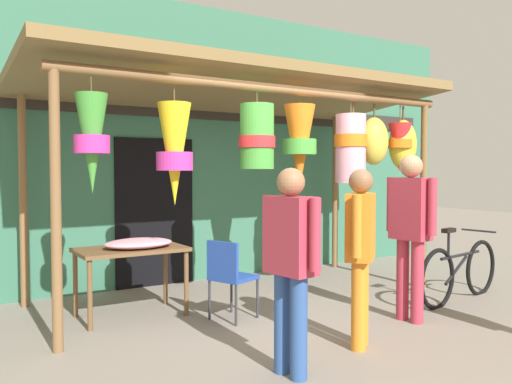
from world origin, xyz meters
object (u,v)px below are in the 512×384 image
object	(u,v)px
folding_chair	(229,273)
vendor_in_orange	(291,254)
customer_foreground	(411,223)
flower_heap_on_table	(140,243)
parked_bicycle	(460,272)
display_table	(131,256)
shopper_by_bananas	(360,243)

from	to	relation	value
folding_chair	vendor_in_orange	size ratio (longest dim) A/B	0.53
vendor_in_orange	customer_foreground	bearing A→B (deg)	15.08
flower_heap_on_table	vendor_in_orange	size ratio (longest dim) A/B	0.46
parked_bicycle	vendor_in_orange	bearing A→B (deg)	-165.81
display_table	parked_bicycle	size ratio (longest dim) A/B	0.65
vendor_in_orange	customer_foreground	xyz separation A→B (m)	(1.90, 0.51, 0.09)
folding_chair	customer_foreground	xyz separation A→B (m)	(1.58, -1.02, 0.52)
display_table	vendor_in_orange	xyz separation A→B (m)	(0.48, -2.24, 0.28)
folding_chair	shopper_by_bananas	distance (m)	1.52
flower_heap_on_table	shopper_by_bananas	size ratio (longest dim) A/B	0.46
vendor_in_orange	shopper_by_bananas	size ratio (longest dim) A/B	1.01
display_table	vendor_in_orange	world-z (taller)	vendor_in_orange
folding_chair	shopper_by_bananas	size ratio (longest dim) A/B	0.53
display_table	flower_heap_on_table	distance (m)	0.17
flower_heap_on_table	customer_foreground	distance (m)	2.85
folding_chair	vendor_in_orange	world-z (taller)	vendor_in_orange
vendor_in_orange	customer_foreground	world-z (taller)	customer_foreground
customer_foreground	flower_heap_on_table	bearing A→B (deg)	144.16
flower_heap_on_table	customer_foreground	xyz separation A→B (m)	(2.30, -1.66, 0.24)
customer_foreground	shopper_by_bananas	bearing A→B (deg)	-162.65
parked_bicycle	customer_foreground	size ratio (longest dim) A/B	1.00
display_table	customer_foreground	bearing A→B (deg)	-35.90
display_table	flower_heap_on_table	world-z (taller)	flower_heap_on_table
vendor_in_orange	display_table	bearing A→B (deg)	102.17
display_table	folding_chair	size ratio (longest dim) A/B	1.34
flower_heap_on_table	customer_foreground	size ratio (longest dim) A/B	0.42
vendor_in_orange	customer_foreground	size ratio (longest dim) A/B	0.92
shopper_by_bananas	vendor_in_orange	bearing A→B (deg)	-167.47
parked_bicycle	shopper_by_bananas	bearing A→B (deg)	-165.12
vendor_in_orange	customer_foreground	distance (m)	1.97
parked_bicycle	vendor_in_orange	xyz separation A→B (m)	(-3.09, -0.78, 0.59)
parked_bicycle	shopper_by_bananas	distance (m)	2.33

